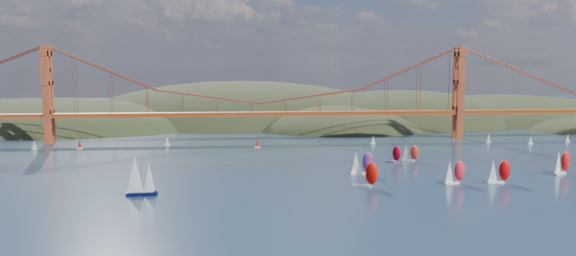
# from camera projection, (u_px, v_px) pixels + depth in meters

# --- Properties ---
(ground) EXTENTS (1200.00, 1200.00, 0.00)m
(ground) POSITION_uv_depth(u_px,v_px,m) (292.00, 231.00, 152.81)
(ground) COLOR black
(ground) RESTS_ON ground
(headlands) EXTENTS (725.00, 225.00, 96.00)m
(headlands) POSITION_uv_depth(u_px,v_px,m) (313.00, 138.00, 433.66)
(headlands) COLOR black
(headlands) RESTS_ON ground
(bridge) EXTENTS (552.00, 12.00, 55.00)m
(bridge) POSITION_uv_depth(u_px,v_px,m) (257.00, 86.00, 326.89)
(bridge) COLOR #943A0F
(bridge) RESTS_ON ground
(sloop_navy) EXTENTS (9.96, 5.74, 15.36)m
(sloop_navy) POSITION_uv_depth(u_px,v_px,m) (139.00, 176.00, 192.00)
(sloop_navy) COLOR black
(sloop_navy) RESTS_ON ground
(racer_0) EXTENTS (9.41, 6.66, 10.56)m
(racer_0) POSITION_uv_depth(u_px,v_px,m) (365.00, 173.00, 206.09)
(racer_0) COLOR silver
(racer_0) RESTS_ON ground
(racer_1) EXTENTS (8.93, 5.18, 10.01)m
(racer_1) POSITION_uv_depth(u_px,v_px,m) (454.00, 172.00, 210.85)
(racer_1) COLOR silver
(racer_1) RESTS_ON ground
(racer_2) EXTENTS (8.92, 3.68, 10.21)m
(racer_2) POSITION_uv_depth(u_px,v_px,m) (499.00, 171.00, 211.85)
(racer_2) COLOR white
(racer_2) RESTS_ON ground
(racer_3) EXTENTS (7.61, 4.68, 8.51)m
(racer_3) POSITION_uv_depth(u_px,v_px,m) (410.00, 153.00, 260.09)
(racer_3) COLOR silver
(racer_3) RESTS_ON ground
(racer_4) EXTENTS (9.65, 7.19, 10.88)m
(racer_4) POSITION_uv_depth(u_px,v_px,m) (562.00, 162.00, 229.22)
(racer_4) COLOR silver
(racer_4) RESTS_ON ground
(racer_5) EXTENTS (7.72, 6.33, 8.85)m
(racer_5) POSITION_uv_depth(u_px,v_px,m) (392.00, 153.00, 257.23)
(racer_5) COLOR silver
(racer_5) RESTS_ON ground
(racer_rwb) EXTENTS (9.36, 3.89, 10.70)m
(racer_rwb) POSITION_uv_depth(u_px,v_px,m) (362.00, 163.00, 228.24)
(racer_rwb) COLOR white
(racer_rwb) RESTS_ON ground
(distant_boat_1) EXTENTS (3.00, 2.00, 4.70)m
(distant_boat_1) POSITION_uv_depth(u_px,v_px,m) (34.00, 145.00, 295.21)
(distant_boat_1) COLOR silver
(distant_boat_1) RESTS_ON ground
(distant_boat_2) EXTENTS (3.00, 2.00, 4.70)m
(distant_boat_2) POSITION_uv_depth(u_px,v_px,m) (80.00, 144.00, 297.78)
(distant_boat_2) COLOR silver
(distant_boat_2) RESTS_ON ground
(distant_boat_3) EXTENTS (3.00, 2.00, 4.70)m
(distant_boat_3) POSITION_uv_depth(u_px,v_px,m) (167.00, 141.00, 310.27)
(distant_boat_3) COLOR silver
(distant_boat_3) RESTS_ON ground
(distant_boat_4) EXTENTS (3.00, 2.00, 4.70)m
(distant_boat_4) POSITION_uv_depth(u_px,v_px,m) (488.00, 138.00, 321.86)
(distant_boat_4) COLOR silver
(distant_boat_4) RESTS_ON ground
(distant_boat_5) EXTENTS (3.00, 2.00, 4.70)m
(distant_boat_5) POSITION_uv_depth(u_px,v_px,m) (531.00, 140.00, 313.88)
(distant_boat_5) COLOR silver
(distant_boat_5) RESTS_ON ground
(distant_boat_6) EXTENTS (3.00, 2.00, 4.70)m
(distant_boat_6) POSITION_uv_depth(u_px,v_px,m) (568.00, 138.00, 322.97)
(distant_boat_6) COLOR silver
(distant_boat_6) RESTS_ON ground
(distant_boat_8) EXTENTS (3.00, 2.00, 4.70)m
(distant_boat_8) POSITION_uv_depth(u_px,v_px,m) (373.00, 140.00, 314.85)
(distant_boat_8) COLOR silver
(distant_boat_8) RESTS_ON ground
(distant_boat_9) EXTENTS (3.00, 2.00, 4.70)m
(distant_boat_9) POSITION_uv_depth(u_px,v_px,m) (257.00, 143.00, 302.09)
(distant_boat_9) COLOR silver
(distant_boat_9) RESTS_ON ground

